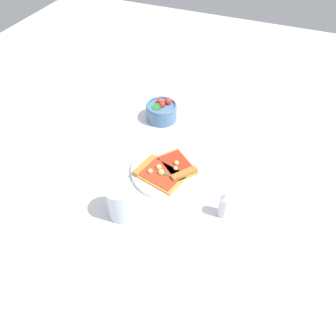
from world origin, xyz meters
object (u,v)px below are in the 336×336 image
soda_glass (121,202)px  pepper_shaker (224,205)px  salad_bowl (162,111)px  plate (167,170)px  pizza_slice_far (177,167)px  pizza_slice_near (158,173)px

soda_glass → pepper_shaker: size_ratio=1.29×
salad_bowl → pepper_shaker: (0.33, 0.32, 0.01)m
plate → pizza_slice_far: bearing=117.1°
pepper_shaker → soda_glass: bearing=-68.5°
salad_bowl → pizza_slice_far: bearing=33.1°
pizza_slice_near → pepper_shaker: (0.06, 0.22, 0.02)m
plate → pizza_slice_far: (-0.01, 0.03, 0.01)m
plate → pepper_shaker: 0.22m
pizza_slice_near → soda_glass: 0.17m
pizza_slice_far → soda_glass: 0.22m
salad_bowl → soda_glass: soda_glass is taller
pizza_slice_near → salad_bowl: 0.29m
plate → soda_glass: 0.20m
plate → pepper_shaker: (0.09, 0.20, 0.03)m
pizza_slice_far → soda_glass: bearing=-22.0°
plate → soda_glass: bearing=-16.3°
pizza_slice_near → pepper_shaker: size_ratio=1.94×
pizza_slice_far → soda_glass: size_ratio=1.42×
pepper_shaker → pizza_slice_near: bearing=-104.8°
plate → pepper_shaker: pepper_shaker is taller
plate → salad_bowl: 0.27m
pizza_slice_near → soda_glass: bearing=-12.9°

